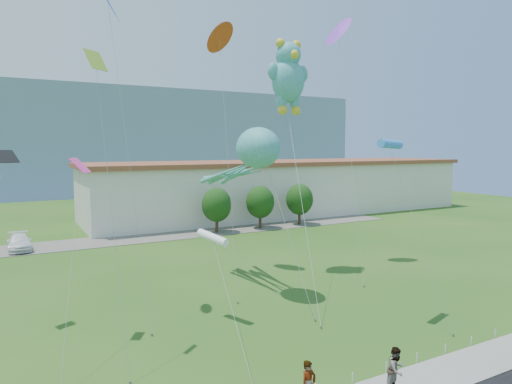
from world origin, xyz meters
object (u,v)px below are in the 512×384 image
Objects in this scene: octopus_kite at (249,159)px; teddy_bear_kite at (288,75)px; parked_car_white at (19,242)px; pedestrian_right at (396,370)px; warehouse at (285,187)px.

teddy_bear_kite is (5.40, 3.40, 6.64)m from octopus_kite.
parked_car_white is 0.41× the size of octopus_kite.
pedestrian_right is 0.10× the size of teddy_bear_kite.
pedestrian_right is 17.51m from octopus_kite.
octopus_kite is (14.32, -22.37, 8.68)m from parked_car_white.
warehouse reaches higher than pedestrian_right.
warehouse is at bearing 50.62° from pedestrian_right.
parked_car_white is 27.94m from octopus_kite.
teddy_bear_kite is at bearing -44.88° from parked_car_white.
pedestrian_right is (-23.97, -46.84, -3.06)m from warehouse.
warehouse is 38.47m from parked_car_white.
warehouse is 39.34m from octopus_kite.
octopus_kite is (1.08, 15.30, 8.45)m from pedestrian_right.
pedestrian_right is at bearing -109.12° from teddy_bear_kite.
warehouse is 35.24m from teddy_bear_kite.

